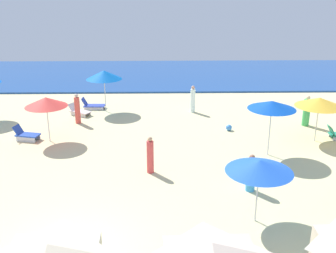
{
  "coord_description": "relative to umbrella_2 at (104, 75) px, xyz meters",
  "views": [
    {
      "loc": [
        2.8,
        -10.2,
        7.63
      ],
      "look_at": [
        3.19,
        8.5,
        0.91
      ],
      "focal_mm": 43.56,
      "sensor_mm": 36.0,
      "label": 1
    }
  ],
  "objects": [
    {
      "name": "ground_plane",
      "position": [
        0.54,
        -13.89,
        -2.3
      ],
      "size": [
        60.0,
        60.0,
        0.0
      ],
      "primitive_type": "plane",
      "color": "beige"
    },
    {
      "name": "ocean",
      "position": [
        0.54,
        10.16,
        -2.24
      ],
      "size": [
        60.0,
        11.91,
        0.12
      ],
      "primitive_type": "cube",
      "color": "#1E4A92",
      "rests_on": "ground_plane"
    },
    {
      "name": "umbrella_2",
      "position": [
        0.0,
        0.0,
        0.0
      ],
      "size": [
        2.15,
        2.15,
        2.56
      ],
      "color": "silver",
      "rests_on": "ground_plane"
    },
    {
      "name": "lounge_chair_2_0",
      "position": [
        -0.9,
        0.54,
        -2.06
      ],
      "size": [
        1.42,
        0.65,
        0.72
      ],
      "rotation": [
        0.0,
        0.0,
        1.55
      ],
      "color": "silver",
      "rests_on": "ground_plane"
    },
    {
      "name": "lounge_chair_2_1",
      "position": [
        -1.51,
        -0.68,
        -2.06
      ],
      "size": [
        1.46,
        1.17,
        0.65
      ],
      "rotation": [
        0.0,
        0.0,
        1.05
      ],
      "color": "silver",
      "rests_on": "ground_plane"
    },
    {
      "name": "umbrella_3",
      "position": [
        8.33,
        -6.81,
        0.11
      ],
      "size": [
        2.16,
        2.16,
        2.59
      ],
      "color": "silver",
      "rests_on": "ground_plane"
    },
    {
      "name": "umbrella_4",
      "position": [
        11.14,
        -5.14,
        -0.27
      ],
      "size": [
        2.34,
        2.34,
        2.26
      ],
      "color": "silver",
      "rests_on": "ground_plane"
    },
    {
      "name": "umbrella_6",
      "position": [
        6.51,
        -12.31,
        -0.27
      ],
      "size": [
        2.19,
        2.19,
        2.23
      ],
      "color": "silver",
      "rests_on": "ground_plane"
    },
    {
      "name": "umbrella_7",
      "position": [
        -2.21,
        -4.9,
        -0.24
      ],
      "size": [
        2.07,
        2.07,
        2.29
      ],
      "color": "silver",
      "rests_on": "ground_plane"
    },
    {
      "name": "lounge_chair_7_0",
      "position": [
        -3.44,
        -4.72,
        -2.01
      ],
      "size": [
        1.36,
        0.87,
        0.74
      ],
      "rotation": [
        0.0,
        0.0,
        1.33
      ],
      "color": "silver",
      "rests_on": "ground_plane"
    },
    {
      "name": "beachgoer_0",
      "position": [
        11.44,
        -2.83,
        -1.5
      ],
      "size": [
        0.42,
        0.42,
        1.71
      ],
      "rotation": [
        0.0,
        0.0,
        6.18
      ],
      "color": "#44B75C",
      "rests_on": "ground_plane"
    },
    {
      "name": "beachgoer_1",
      "position": [
        -1.3,
        -2.16,
        -1.49
      ],
      "size": [
        0.43,
        0.43,
        1.7
      ],
      "rotation": [
        0.0,
        0.0,
        0.95
      ],
      "color": "#DC4D44",
      "rests_on": "ground_plane"
    },
    {
      "name": "beachgoer_2",
      "position": [
        5.35,
        -0.25,
        -1.51
      ],
      "size": [
        0.39,
        0.39,
        1.65
      ],
      "rotation": [
        0.0,
        0.0,
        1.11
      ],
      "color": "white",
      "rests_on": "ground_plane"
    },
    {
      "name": "beachgoer_3",
      "position": [
        2.92,
        -8.55,
        -1.54
      ],
      "size": [
        0.4,
        0.4,
        1.6
      ],
      "rotation": [
        0.0,
        0.0,
        4.12
      ],
      "color": "#DB4748",
      "rests_on": "ground_plane"
    },
    {
      "name": "beachgoer_4",
      "position": [
        6.78,
        -10.21,
        -1.6
      ],
      "size": [
        0.47,
        0.47,
        1.5
      ],
      "rotation": [
        0.0,
        0.0,
        0.49
      ],
      "color": "#3E9DDF",
      "rests_on": "ground_plane"
    },
    {
      "name": "beach_ball_0",
      "position": [
        7.05,
        -3.56,
        -2.13
      ],
      "size": [
        0.33,
        0.33,
        0.33
      ],
      "primitive_type": "sphere",
      "color": "#428BDF",
      "rests_on": "ground_plane"
    }
  ]
}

